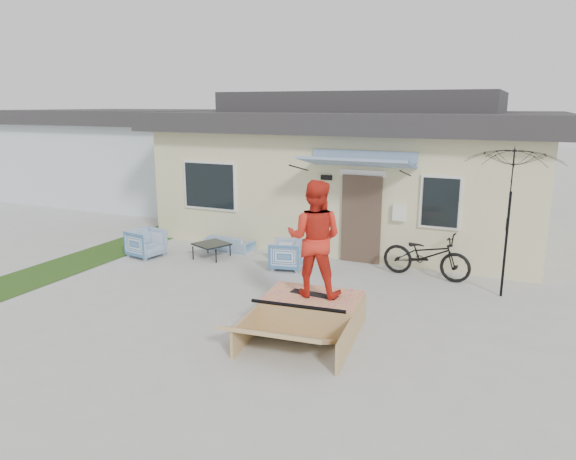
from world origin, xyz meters
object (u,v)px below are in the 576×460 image
at_px(armchair_left, 146,242).
at_px(armchair_right, 286,253).
at_px(loveseat, 229,240).
at_px(coffee_table, 212,251).
at_px(patio_umbrella, 509,210).
at_px(bicycle, 427,250).
at_px(skateboard, 314,294).
at_px(skate_ramp, 313,311).
at_px(skater, 315,236).

height_order(armchair_left, armchair_right, armchair_left).
bearing_deg(loveseat, coffee_table, 92.36).
bearing_deg(loveseat, patio_umbrella, 177.04).
xyz_separation_m(armchair_left, coffee_table, (1.53, 0.59, -0.20)).
height_order(armchair_left, bicycle, bicycle).
xyz_separation_m(loveseat, skateboard, (3.80, -3.59, 0.30)).
bearing_deg(skateboard, skate_ramp, -80.35).
height_order(armchair_right, skate_ramp, armchair_right).
bearing_deg(armchair_left, loveseat, -37.26).
xyz_separation_m(armchair_right, bicycle, (3.05, 0.68, 0.25)).
height_order(coffee_table, bicycle, bicycle).
bearing_deg(armchair_left, skateboard, -101.84).
height_order(patio_umbrella, skater, skater).
xyz_separation_m(loveseat, patio_umbrella, (6.68, -0.76, 1.49)).
bearing_deg(armchair_right, coffee_table, -104.45).
distance_m(armchair_left, skate_ramp, 5.80).
height_order(armchair_right, skater, skater).
bearing_deg(skater, armchair_right, -65.37).
relative_size(loveseat, armchair_right, 1.79).
bearing_deg(coffee_table, skate_ramp, -36.44).
distance_m(loveseat, skateboard, 5.24).
bearing_deg(bicycle, skater, 165.40).
distance_m(coffee_table, bicycle, 5.16).
distance_m(armchair_left, patio_umbrella, 8.36).
bearing_deg(skate_ramp, armchair_left, 151.54).
bearing_deg(bicycle, loveseat, 94.02).
distance_m(armchair_right, skateboard, 3.24).
relative_size(loveseat, skate_ramp, 0.62).
bearing_deg(armchair_left, coffee_table, -58.51).
bearing_deg(coffee_table, patio_umbrella, 0.51).
relative_size(loveseat, patio_umbrella, 0.60).
relative_size(coffee_table, skater, 0.38).
relative_size(loveseat, skater, 0.67).
bearing_deg(skater, armchair_left, -30.42).
xyz_separation_m(loveseat, armchair_right, (2.05, -0.88, 0.11)).
bearing_deg(skateboard, coffee_table, 147.84).
height_order(coffee_table, skater, skater).
bearing_deg(patio_umbrella, coffee_table, -179.49).
bearing_deg(patio_umbrella, loveseat, 173.50).
xyz_separation_m(skate_ramp, skateboard, (-0.01, 0.05, 0.29)).
distance_m(armchair_right, coffee_table, 2.07).
relative_size(bicycle, skateboard, 2.33).
height_order(loveseat, skate_ramp, skate_ramp).
distance_m(armchair_right, bicycle, 3.13).
distance_m(bicycle, skateboard, 3.63).
distance_m(armchair_left, coffee_table, 1.65).
distance_m(loveseat, patio_umbrella, 6.89).
height_order(coffee_table, patio_umbrella, patio_umbrella).
bearing_deg(coffee_table, bicycle, 6.96).
bearing_deg(patio_umbrella, bicycle, 160.47).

